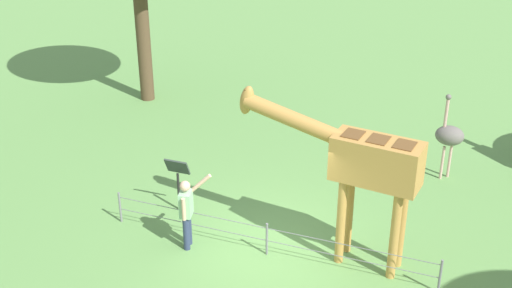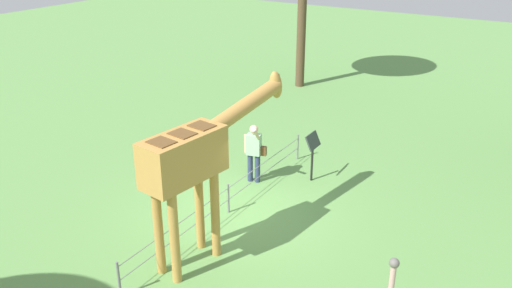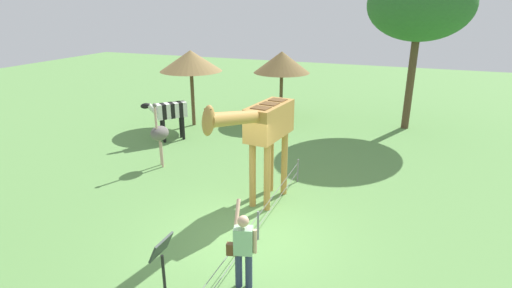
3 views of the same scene
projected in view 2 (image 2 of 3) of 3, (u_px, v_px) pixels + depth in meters
name	position (u px, v px, depth m)	size (l,w,h in m)	color
ground_plane	(237.00, 215.00, 12.24)	(60.00, 60.00, 0.00)	#60934C
giraffe	(197.00, 157.00, 9.89)	(3.88, 0.97, 3.40)	#BC8942
visitor	(254.00, 150.00, 13.44)	(0.66, 0.58, 1.69)	navy
info_sign	(313.00, 147.00, 13.48)	(0.56, 0.21, 1.32)	black
wire_fence	(228.00, 197.00, 12.19)	(7.05, 0.05, 0.75)	slate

